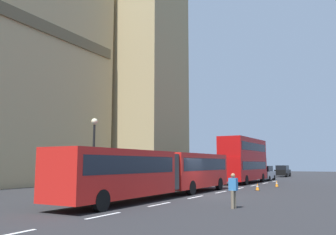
% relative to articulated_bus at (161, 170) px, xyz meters
% --- Properties ---
extents(ground_plane, '(160.00, 160.00, 0.00)m').
position_rel_articulated_bus_xyz_m(ground_plane, '(2.45, -1.99, -1.75)').
color(ground_plane, '#262628').
extents(lane_centre_marking, '(39.00, 0.16, 0.01)m').
position_rel_articulated_bus_xyz_m(lane_centre_marking, '(5.62, -1.99, -1.74)').
color(lane_centre_marking, silver).
rests_on(lane_centre_marking, ground_plane).
extents(articulated_bus, '(18.11, 2.54, 2.90)m').
position_rel_articulated_bus_xyz_m(articulated_bus, '(0.00, 0.00, 0.00)').
color(articulated_bus, red).
rests_on(articulated_bus, ground_plane).
extents(double_decker_bus, '(10.26, 2.54, 4.90)m').
position_rel_articulated_bus_xyz_m(double_decker_bus, '(18.21, 0.00, 0.96)').
color(double_decker_bus, '#B20F0F').
rests_on(double_decker_bus, ground_plane).
extents(sedan_lead, '(4.40, 1.86, 1.85)m').
position_rel_articulated_bus_xyz_m(sedan_lead, '(26.22, -0.29, -0.83)').
color(sedan_lead, '#B7B7BC').
rests_on(sedan_lead, ground_plane).
extents(sedan_trailing, '(4.40, 1.86, 1.85)m').
position_rel_articulated_bus_xyz_m(sedan_trailing, '(39.58, 0.08, -0.83)').
color(sedan_trailing, black).
rests_on(sedan_trailing, ground_plane).
extents(traffic_cone_west, '(0.36, 0.36, 0.58)m').
position_rel_articulated_bus_xyz_m(traffic_cone_west, '(8.52, -4.00, -1.46)').
color(traffic_cone_west, black).
rests_on(traffic_cone_west, ground_plane).
extents(traffic_cone_middle, '(0.36, 0.36, 0.58)m').
position_rel_articulated_bus_xyz_m(traffic_cone_middle, '(13.74, -4.41, -1.46)').
color(traffic_cone_middle, black).
rests_on(traffic_cone_middle, ground_plane).
extents(street_lamp, '(0.44, 0.44, 5.27)m').
position_rel_articulated_bus_xyz_m(street_lamp, '(-1.49, 4.51, 1.31)').
color(street_lamp, black).
rests_on(street_lamp, ground_plane).
extents(pedestrian_near_cones, '(0.36, 0.43, 1.69)m').
position_rel_articulated_bus_xyz_m(pedestrian_near_cones, '(-3.29, -5.99, -0.83)').
color(pedestrian_near_cones, '#726651').
rests_on(pedestrian_near_cones, ground_plane).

